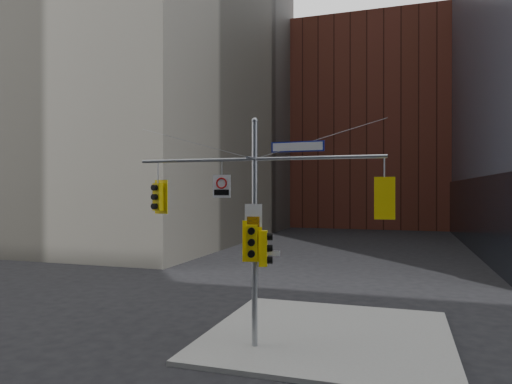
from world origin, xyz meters
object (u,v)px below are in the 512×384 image
Objects in this scene: signal_assembly at (255,210)px; traffic_light_pole_front at (252,242)px; traffic_light_east_arm at (384,198)px; street_sign_blade at (297,147)px; traffic_light_pole_side at (265,248)px; traffic_light_west_arm at (158,197)px; regulatory_sign_arm at (222,186)px.

signal_assembly reaches higher than traffic_light_pole_front.
street_sign_blade is (-2.55, 0.00, 1.55)m from traffic_light_east_arm.
traffic_light_pole_side is 0.86× the size of traffic_light_pole_front.
signal_assembly is 4.83× the size of street_sign_blade.
traffic_light_west_arm is 4.07m from traffic_light_pole_side.
regulatory_sign_arm is at bearing 12.07° from traffic_light_west_arm.
traffic_light_pole_front is (-0.33, -0.28, 0.22)m from traffic_light_pole_side.
signal_assembly reaches higher than traffic_light_east_arm.
traffic_light_east_arm is at bearing 2.40° from street_sign_blade.
traffic_light_pole_side is at bearing 12.95° from traffic_light_west_arm.
signal_assembly is 6.24× the size of traffic_light_pole_front.
traffic_light_east_arm is at bearing 0.02° from signal_assembly.
regulatory_sign_arm is (-1.10, 0.25, 1.73)m from traffic_light_pole_front.
traffic_light_pole_side is 3.31m from street_sign_blade.
street_sign_blade is (1.04, -0.01, 3.14)m from traffic_light_pole_side.
traffic_light_pole_side is 2.42m from regulatory_sign_arm.
signal_assembly is at bearing 80.18° from traffic_light_pole_side.
traffic_light_pole_side is (-3.59, 0.02, -1.59)m from traffic_light_east_arm.
signal_assembly is 6.96× the size of traffic_light_west_arm.
traffic_light_east_arm reaches higher than traffic_light_pole_side.
signal_assembly is 6.62× the size of traffic_light_east_arm.
traffic_light_west_arm is at bearing 160.79° from traffic_light_pole_front.
signal_assembly is at bearing -5.22° from traffic_light_east_arm.
signal_assembly is 10.91× the size of regulatory_sign_arm.
traffic_light_west_arm is 0.69× the size of street_sign_blade.
street_sign_blade is at bearing -103.67° from traffic_light_pole_side.
regulatory_sign_arm is (2.32, -0.03, 0.37)m from traffic_light_west_arm.
traffic_light_pole_front is (-3.92, -0.27, -1.36)m from traffic_light_east_arm.
traffic_light_pole_front reaches higher than traffic_light_pole_side.
traffic_light_west_arm is 3.69m from traffic_light_pole_front.
traffic_light_east_arm is (3.91, 0.00, 0.38)m from signal_assembly.
traffic_light_east_arm is 4.15m from traffic_light_pole_front.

